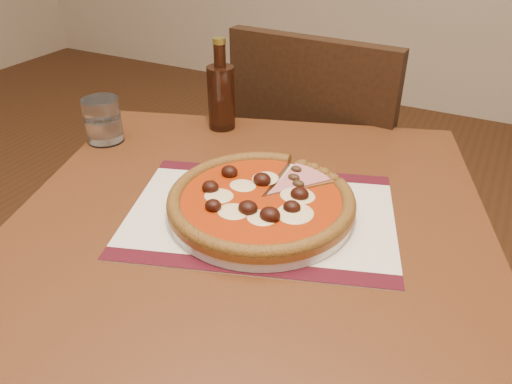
# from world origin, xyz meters

# --- Properties ---
(table) EXTENTS (1.01, 1.01, 0.75)m
(table) POSITION_xyz_m (0.72, 0.44, 0.65)
(table) COLOR #5A2E15
(table) RESTS_ON ground
(chair_far) EXTENTS (0.46, 0.46, 0.93)m
(chair_far) POSITION_xyz_m (0.63, 1.03, 0.53)
(chair_far) COLOR black
(chair_far) RESTS_ON ground
(placemat) EXTENTS (0.53, 0.45, 0.00)m
(placemat) POSITION_xyz_m (0.73, 0.44, 0.75)
(placemat) COLOR beige
(placemat) RESTS_ON table
(plate) EXTENTS (0.31, 0.31, 0.02)m
(plate) POSITION_xyz_m (0.73, 0.44, 0.76)
(plate) COLOR white
(plate) RESTS_ON placemat
(pizza) EXTENTS (0.32, 0.32, 0.04)m
(pizza) POSITION_xyz_m (0.73, 0.44, 0.78)
(pizza) COLOR #965A24
(pizza) RESTS_ON plate
(ham_slice) EXTENTS (0.10, 0.15, 0.02)m
(ham_slice) POSITION_xyz_m (0.78, 0.53, 0.78)
(ham_slice) COLOR #965A24
(ham_slice) RESTS_ON plate
(water_glass) EXTENTS (0.10, 0.10, 0.10)m
(water_glass) POSITION_xyz_m (0.30, 0.55, 0.80)
(water_glass) COLOR white
(water_glass) RESTS_ON table
(bottle) EXTENTS (0.06, 0.06, 0.20)m
(bottle) POSITION_xyz_m (0.49, 0.72, 0.83)
(bottle) COLOR #33170C
(bottle) RESTS_ON table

